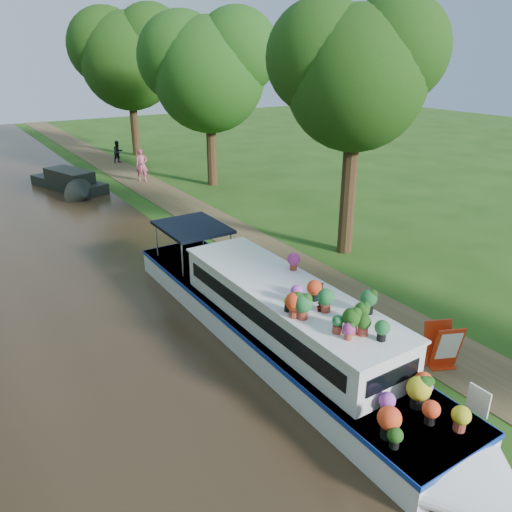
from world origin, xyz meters
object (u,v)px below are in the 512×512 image
at_px(plant_boat, 286,324).
at_px(pedestrian_dark, 118,152).
at_px(sandwich_board, 443,347).
at_px(pedestrian_pink, 142,165).
at_px(second_boat, 70,182).

bearing_deg(plant_boat, pedestrian_dark, 80.70).
bearing_deg(sandwich_board, pedestrian_pink, 111.95).
relative_size(plant_boat, sandwich_board, 12.09).
xyz_separation_m(plant_boat, pedestrian_pink, (3.60, 19.34, 0.14)).
xyz_separation_m(sandwich_board, pedestrian_dark, (1.29, 27.83, 0.24)).
bearing_deg(plant_boat, pedestrian_pink, 79.45).
relative_size(plant_boat, pedestrian_dark, 9.07).
height_order(plant_boat, sandwich_board, plant_boat).
height_order(pedestrian_pink, pedestrian_dark, pedestrian_pink).
height_order(sandwich_board, pedestrian_dark, pedestrian_dark).
xyz_separation_m(pedestrian_pink, pedestrian_dark, (0.55, 6.00, -0.22)).
bearing_deg(pedestrian_dark, second_boat, -145.40).
xyz_separation_m(plant_boat, pedestrian_dark, (4.15, 25.34, -0.08)).
distance_m(plant_boat, pedestrian_pink, 19.67).
height_order(second_boat, pedestrian_dark, pedestrian_dark).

